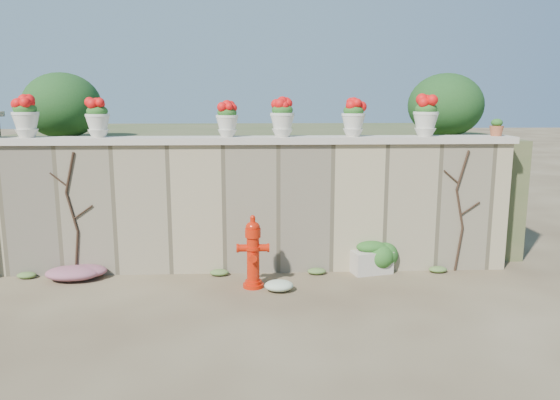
{
  "coord_description": "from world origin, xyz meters",
  "views": [
    {
      "loc": [
        0.07,
        -6.53,
        2.71
      ],
      "look_at": [
        0.43,
        1.4,
        1.19
      ],
      "focal_mm": 35.0,
      "sensor_mm": 36.0,
      "label": 1
    }
  ],
  "objects_px": {
    "fire_hydrant": "(253,252)",
    "planter_box": "(371,258)",
    "terracotta_pot": "(497,128)",
    "urn_pot_0": "(26,117)"
  },
  "relations": [
    {
      "from": "fire_hydrant",
      "to": "planter_box",
      "type": "distance_m",
      "value": 1.94
    },
    {
      "from": "fire_hydrant",
      "to": "urn_pot_0",
      "type": "xyz_separation_m",
      "value": [
        -3.36,
        0.83,
        1.87
      ]
    },
    {
      "from": "fire_hydrant",
      "to": "planter_box",
      "type": "relative_size",
      "value": 1.56
    },
    {
      "from": "fire_hydrant",
      "to": "urn_pot_0",
      "type": "relative_size",
      "value": 1.72
    },
    {
      "from": "fire_hydrant",
      "to": "urn_pot_0",
      "type": "distance_m",
      "value": 3.93
    },
    {
      "from": "planter_box",
      "to": "fire_hydrant",
      "type": "bearing_deg",
      "value": -176.48
    },
    {
      "from": "fire_hydrant",
      "to": "terracotta_pot",
      "type": "bearing_deg",
      "value": 12.21
    },
    {
      "from": "planter_box",
      "to": "terracotta_pot",
      "type": "bearing_deg",
      "value": -6.78
    },
    {
      "from": "urn_pot_0",
      "to": "terracotta_pot",
      "type": "bearing_deg",
      "value": 0.0
    },
    {
      "from": "fire_hydrant",
      "to": "planter_box",
      "type": "xyz_separation_m",
      "value": [
        1.83,
        0.58,
        -0.3
      ]
    }
  ]
}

